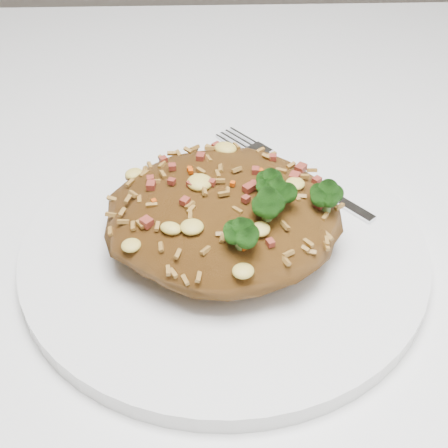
{
  "coord_description": "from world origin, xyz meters",
  "views": [
    {
      "loc": [
        0.1,
        -0.39,
        1.07
      ],
      "look_at": [
        0.11,
        -0.06,
        0.78
      ],
      "focal_mm": 50.0,
      "sensor_mm": 36.0,
      "label": 1
    }
  ],
  "objects_px": {
    "dining_table": "(103,283)",
    "plate": "(224,247)",
    "fried_rice": "(226,207)",
    "fork": "(299,176)"
  },
  "relations": [
    {
      "from": "dining_table",
      "to": "fried_rice",
      "type": "distance_m",
      "value": 0.18
    },
    {
      "from": "plate",
      "to": "dining_table",
      "type": "bearing_deg",
      "value": 150.47
    },
    {
      "from": "dining_table",
      "to": "fried_rice",
      "type": "height_order",
      "value": "fried_rice"
    },
    {
      "from": "fried_rice",
      "to": "fork",
      "type": "distance_m",
      "value": 0.1
    },
    {
      "from": "dining_table",
      "to": "plate",
      "type": "relative_size",
      "value": 4.16
    },
    {
      "from": "plate",
      "to": "fork",
      "type": "relative_size",
      "value": 2.18
    },
    {
      "from": "dining_table",
      "to": "fork",
      "type": "relative_size",
      "value": 9.07
    },
    {
      "from": "fried_rice",
      "to": "plate",
      "type": "bearing_deg",
      "value": 146.83
    },
    {
      "from": "fried_rice",
      "to": "fork",
      "type": "bearing_deg",
      "value": 49.73
    },
    {
      "from": "fried_rice",
      "to": "fork",
      "type": "xyz_separation_m",
      "value": [
        0.06,
        0.07,
        -0.03
      ]
    }
  ]
}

